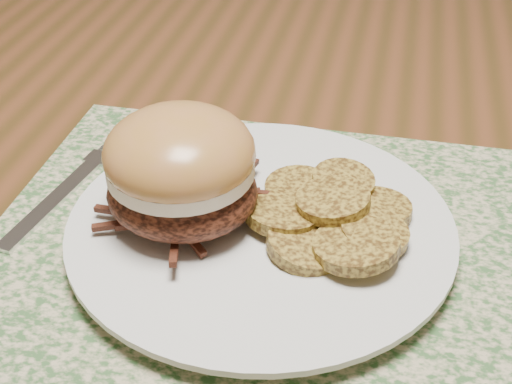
% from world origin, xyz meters
% --- Properties ---
extents(dining_table, '(1.50, 0.90, 0.75)m').
position_xyz_m(dining_table, '(0.00, 0.00, 0.67)').
color(dining_table, '#5C321A').
rests_on(dining_table, ground).
extents(placemat, '(0.45, 0.33, 0.00)m').
position_xyz_m(placemat, '(-0.17, -0.19, 0.75)').
color(placemat, '#375D30').
rests_on(placemat, dining_table).
extents(dinner_plate, '(0.26, 0.26, 0.02)m').
position_xyz_m(dinner_plate, '(-0.20, -0.19, 0.76)').
color(dinner_plate, silver).
rests_on(dinner_plate, placemat).
extents(pork_sandwich, '(0.14, 0.14, 0.08)m').
position_xyz_m(pork_sandwich, '(-0.25, -0.19, 0.81)').
color(pork_sandwich, black).
rests_on(pork_sandwich, dinner_plate).
extents(roasted_potatoes, '(0.13, 0.14, 0.03)m').
position_xyz_m(roasted_potatoes, '(-0.15, -0.18, 0.78)').
color(roasted_potatoes, olive).
rests_on(roasted_potatoes, dinner_plate).
extents(fork, '(0.04, 0.17, 0.00)m').
position_xyz_m(fork, '(-0.36, -0.16, 0.76)').
color(fork, silver).
rests_on(fork, placemat).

